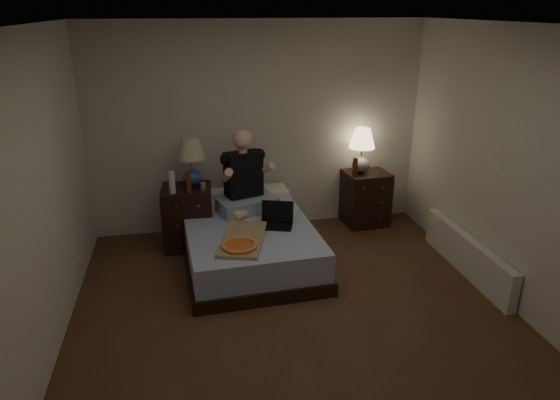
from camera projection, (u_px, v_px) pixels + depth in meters
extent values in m
cube|color=brown|center=(300.00, 327.00, 4.37)|extent=(4.00, 4.50, 0.00)
cube|color=white|center=(305.00, 25.00, 3.47)|extent=(4.00, 4.50, 0.00)
cube|color=silver|center=(258.00, 129.00, 5.98)|extent=(4.00, 0.00, 2.50)
cube|color=silver|center=(442.00, 400.00, 1.86)|extent=(4.00, 0.00, 2.50)
cube|color=silver|center=(30.00, 212.00, 3.56)|extent=(0.00, 4.50, 2.50)
cube|color=silver|center=(528.00, 178.00, 4.28)|extent=(0.00, 4.50, 2.50)
cube|color=#6082C1|center=(249.00, 244.00, 5.40)|extent=(1.41, 1.83, 0.44)
cube|color=black|center=(188.00, 217.00, 5.73)|extent=(0.58, 0.53, 0.72)
cube|color=black|center=(365.00, 198.00, 6.36)|extent=(0.56, 0.52, 0.69)
cylinder|color=silver|center=(172.00, 182.00, 5.40)|extent=(0.07, 0.07, 0.25)
cylinder|color=beige|center=(203.00, 187.00, 5.48)|extent=(0.07, 0.07, 0.10)
cylinder|color=#5D2B0D|center=(188.00, 183.00, 5.42)|extent=(0.06, 0.06, 0.23)
cylinder|color=#5A300C|center=(355.00, 167.00, 6.06)|extent=(0.06, 0.06, 0.23)
cube|color=silver|center=(467.00, 255.00, 5.20)|extent=(0.10, 1.60, 0.40)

